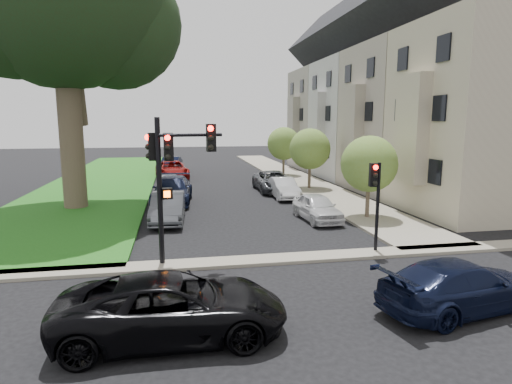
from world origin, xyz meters
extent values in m
plane|color=black|center=(0.00, 0.00, 0.00)|extent=(140.00, 140.00, 0.00)
cube|color=#1E5F16|center=(-9.00, 24.00, 0.06)|extent=(8.00, 44.00, 0.12)
cube|color=gray|center=(6.75, 24.00, 0.06)|extent=(3.50, 44.00, 0.12)
cube|color=gray|center=(0.00, 2.00, 0.06)|extent=(60.00, 1.00, 0.12)
cube|color=gray|center=(12.50, 8.00, 5.00)|extent=(7.00, 7.40, 10.00)
cube|color=gray|center=(8.65, 8.00, 4.50)|extent=(0.70, 2.20, 5.50)
cube|color=black|center=(8.95, 8.00, 5.50)|extent=(0.08, 3.60, 6.00)
cube|color=gray|center=(12.50, 15.50, 5.00)|extent=(7.00, 7.40, 10.00)
cube|color=black|center=(12.50, 15.50, 12.47)|extent=(7.00, 7.55, 7.00)
cube|color=gray|center=(8.65, 15.50, 4.50)|extent=(0.70, 2.20, 5.50)
cube|color=black|center=(8.95, 15.50, 5.50)|extent=(0.08, 3.60, 6.00)
cube|color=#A49F9A|center=(12.50, 23.00, 5.00)|extent=(7.00, 7.40, 10.00)
cube|color=black|center=(12.50, 23.00, 12.47)|extent=(7.00, 7.55, 7.00)
cube|color=#A49F9A|center=(8.65, 23.00, 4.50)|extent=(0.70, 2.20, 5.50)
cube|color=black|center=(8.95, 23.00, 5.50)|extent=(0.08, 3.60, 6.00)
cube|color=gray|center=(12.50, 30.50, 5.00)|extent=(7.00, 7.40, 10.00)
cube|color=black|center=(12.50, 30.50, 12.47)|extent=(7.00, 7.55, 7.00)
cube|color=gray|center=(8.65, 30.50, 4.50)|extent=(0.70, 2.20, 5.50)
cube|color=black|center=(8.95, 30.50, 5.50)|extent=(0.08, 3.60, 6.00)
cylinder|color=brown|center=(-8.86, 12.97, 4.60)|extent=(1.26, 1.26, 9.19)
sphere|color=#19351A|center=(-6.34, 14.12, 10.34)|extent=(7.35, 7.35, 7.35)
sphere|color=#19351A|center=(-11.16, 12.39, 10.91)|extent=(7.81, 7.81, 7.81)
cylinder|color=brown|center=(6.20, 7.54, 1.00)|extent=(0.20, 0.20, 2.00)
sphere|color=olive|center=(6.20, 7.54, 2.81)|extent=(2.81, 2.81, 2.81)
cylinder|color=brown|center=(6.20, 17.15, 1.05)|extent=(0.21, 0.21, 2.09)
sphere|color=olive|center=(6.20, 17.15, 2.93)|extent=(2.93, 2.93, 2.93)
cylinder|color=brown|center=(6.20, 24.73, 1.04)|extent=(0.21, 0.21, 2.08)
sphere|color=olive|center=(6.20, 24.73, 2.91)|extent=(2.91, 2.91, 2.91)
cylinder|color=black|center=(-3.80, 2.20, 2.52)|extent=(0.20, 0.20, 5.04)
cylinder|color=black|center=(-2.73, 2.20, 4.46)|extent=(2.12, 0.46, 0.12)
cube|color=black|center=(-3.46, 2.20, 4.07)|extent=(0.33, 0.30, 0.92)
cube|color=black|center=(-2.05, 2.20, 4.37)|extent=(0.33, 0.30, 0.92)
cube|color=black|center=(-3.99, 2.44, 4.07)|extent=(0.30, 0.33, 0.92)
sphere|color=#FF0C05|center=(-3.46, 2.05, 4.39)|extent=(0.19, 0.19, 0.19)
sphere|color=black|center=(-3.46, 2.05, 3.76)|extent=(0.19, 0.19, 0.19)
cube|color=black|center=(-3.56, 2.20, 2.52)|extent=(0.37, 0.29, 0.37)
cube|color=#FF5905|center=(-3.56, 2.06, 2.52)|extent=(0.21, 0.03, 0.21)
cylinder|color=black|center=(4.06, 2.20, 1.71)|extent=(0.14, 0.14, 3.43)
cube|color=black|center=(3.83, 2.20, 2.98)|extent=(0.30, 0.27, 0.86)
sphere|color=#FF0C05|center=(3.83, 2.06, 3.26)|extent=(0.18, 0.18, 0.18)
imported|color=black|center=(-3.41, -2.81, 0.73)|extent=(5.26, 2.46, 1.46)
imported|color=black|center=(3.99, -2.78, 0.68)|extent=(4.94, 2.80, 1.35)
imported|color=silver|center=(3.61, 7.73, 0.66)|extent=(1.79, 3.98, 1.33)
imported|color=silver|center=(3.51, 14.09, 0.65)|extent=(1.38, 3.94, 1.30)
imported|color=#3F4247|center=(3.49, 16.76, 0.71)|extent=(2.36, 5.10, 1.42)
imported|color=#3F4247|center=(-3.69, 8.73, 0.72)|extent=(1.76, 4.46, 1.44)
imported|color=black|center=(-3.50, 13.64, 0.79)|extent=(2.66, 5.63, 1.59)
imported|color=#999BA0|center=(-3.77, 18.19, 0.66)|extent=(1.59, 3.90, 1.32)
imported|color=maroon|center=(-3.59, 24.93, 0.76)|extent=(3.08, 5.71, 1.52)
imported|color=black|center=(-3.72, 29.54, 0.73)|extent=(2.28, 4.63, 1.46)
camera|label=1|loc=(-3.23, -12.21, 4.94)|focal=30.00mm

